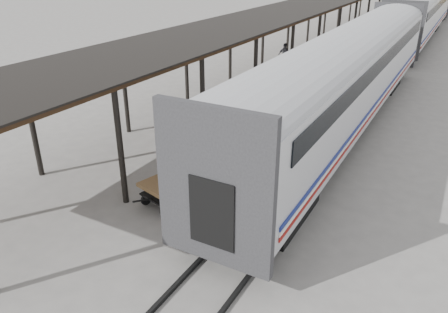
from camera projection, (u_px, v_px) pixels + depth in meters
ground at (192, 186)px, 15.64m from camera, size 160.00×160.00×0.00m
train at (421, 12)px, 39.89m from camera, size 3.45×76.01×4.01m
canopy at (319, 3)px, 34.46m from camera, size 4.90×64.30×4.15m
rails at (416, 41)px, 41.16m from camera, size 1.54×150.00×0.12m
baggage_cart at (177, 182)px, 14.53m from camera, size 1.82×2.64×0.86m
suitcase_stack at (183, 167)px, 14.65m from camera, size 1.40×1.18×0.59m
luggage_tug at (330, 56)px, 32.72m from camera, size 1.28×1.54×1.17m
porter at (170, 162)px, 13.45m from camera, size 0.43×0.64×1.73m
pedestrian at (285, 56)px, 31.31m from camera, size 1.10×0.59×1.78m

